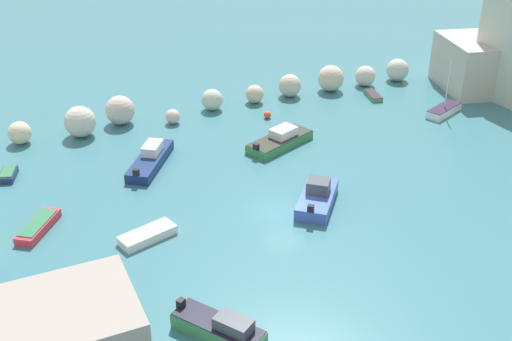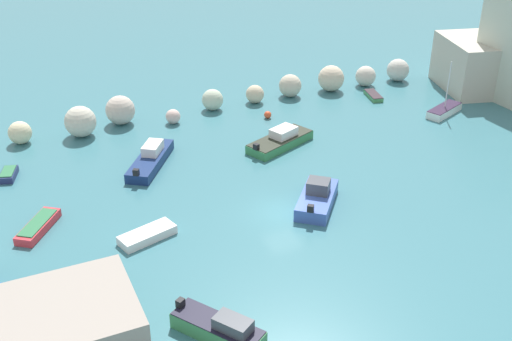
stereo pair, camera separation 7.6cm
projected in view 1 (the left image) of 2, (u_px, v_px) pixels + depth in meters
name	position (u px, v px, depth m)	size (l,w,h in m)	color
cove_water	(283.00, 213.00, 44.58)	(160.00, 160.00, 0.00)	#38717D
rock_breakwater	(222.00, 98.00, 60.81)	(45.16, 4.04, 2.77)	#B9B6B1
stone_dock	(64.00, 317.00, 33.72)	(7.76, 6.70, 1.59)	gray
channel_buoy	(267.00, 115.00, 59.25)	(0.70, 0.70, 0.70)	#E04C28
moored_boat_0	(280.00, 140.00, 53.92)	(6.68, 4.59, 1.54)	#347F49
moored_boat_1	(444.00, 110.00, 60.12)	(4.58, 3.04, 5.24)	white
moored_boat_2	(220.00, 329.00, 33.19)	(4.28, 5.21, 1.68)	#39804A
moored_boat_4	(148.00, 235.00, 41.53)	(4.08, 2.54, 0.61)	silver
moored_boat_6	(8.00, 174.00, 48.97)	(1.68, 2.47, 0.59)	navy
moored_boat_8	(151.00, 159.00, 50.79)	(5.31, 6.68, 1.58)	navy
moored_boat_9	(317.00, 198.00, 45.17)	(5.03, 5.46, 1.89)	#3C5AAE
moored_boat_10	(38.00, 226.00, 42.42)	(3.41, 4.10, 0.66)	#CB323A
moored_boat_11	(373.00, 95.00, 63.96)	(1.63, 3.02, 0.46)	#41854D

